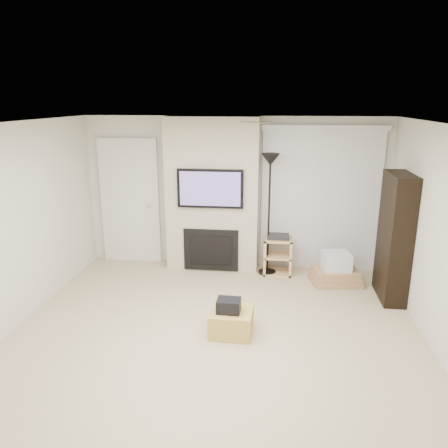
# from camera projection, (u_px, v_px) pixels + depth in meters

# --- Properties ---
(floor) EXTENTS (5.00, 5.50, 0.00)m
(floor) POSITION_uv_depth(u_px,v_px,m) (212.00, 349.00, 5.00)
(floor) COLOR tan
(floor) RESTS_ON ground
(ceiling) EXTENTS (5.00, 5.50, 0.00)m
(ceiling) POSITION_uv_depth(u_px,v_px,m) (210.00, 126.00, 4.31)
(ceiling) COLOR white
(ceiling) RESTS_ON wall_back
(wall_back) EXTENTS (5.00, 0.00, 2.50)m
(wall_back) POSITION_uv_depth(u_px,v_px,m) (235.00, 193.00, 7.28)
(wall_back) COLOR beige
(wall_back) RESTS_ON ground
(wall_front) EXTENTS (5.00, 0.00, 2.50)m
(wall_front) POSITION_uv_depth(u_px,v_px,m) (125.00, 436.00, 2.03)
(wall_front) COLOR beige
(wall_front) RESTS_ON ground
(hvac_vent) EXTENTS (0.35, 0.18, 0.01)m
(hvac_vent) POSITION_uv_depth(u_px,v_px,m) (254.00, 122.00, 5.03)
(hvac_vent) COLOR silver
(hvac_vent) RESTS_ON ceiling
(ottoman) EXTENTS (0.52, 0.52, 0.30)m
(ottoman) POSITION_uv_depth(u_px,v_px,m) (232.00, 321.00, 5.31)
(ottoman) COLOR tan
(ottoman) RESTS_ON floor
(black_bag) EXTENTS (0.29, 0.23, 0.16)m
(black_bag) POSITION_uv_depth(u_px,v_px,m) (229.00, 306.00, 5.21)
(black_bag) COLOR black
(black_bag) RESTS_ON ottoman
(fireplace_wall) EXTENTS (1.50, 0.47, 2.50)m
(fireplace_wall) POSITION_uv_depth(u_px,v_px,m) (212.00, 196.00, 7.12)
(fireplace_wall) COLOR #BEB199
(fireplace_wall) RESTS_ON floor
(entry_door) EXTENTS (1.02, 0.11, 2.14)m
(entry_door) POSITION_uv_depth(u_px,v_px,m) (130.00, 202.00, 7.50)
(entry_door) COLOR silver
(entry_door) RESTS_ON floor
(vertical_blinds) EXTENTS (1.98, 0.10, 2.37)m
(vertical_blinds) POSITION_uv_depth(u_px,v_px,m) (321.00, 194.00, 7.06)
(vertical_blinds) COLOR silver
(vertical_blinds) RESTS_ON floor
(floor_lamp) EXTENTS (0.29, 0.29, 1.96)m
(floor_lamp) POSITION_uv_depth(u_px,v_px,m) (270.00, 180.00, 6.76)
(floor_lamp) COLOR black
(floor_lamp) RESTS_ON floor
(av_stand) EXTENTS (0.45, 0.38, 0.66)m
(av_stand) POSITION_uv_depth(u_px,v_px,m) (278.00, 253.00, 7.09)
(av_stand) COLOR #DEB075
(av_stand) RESTS_ON floor
(box_stack) EXTENTS (0.82, 0.67, 0.49)m
(box_stack) POSITION_uv_depth(u_px,v_px,m) (336.00, 271.00, 6.75)
(box_stack) COLOR tan
(box_stack) RESTS_ON floor
(bookshelf) EXTENTS (0.30, 0.80, 1.80)m
(bookshelf) POSITION_uv_depth(u_px,v_px,m) (395.00, 238.00, 6.07)
(bookshelf) COLOR black
(bookshelf) RESTS_ON floor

